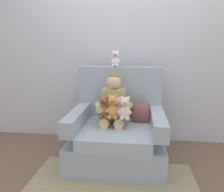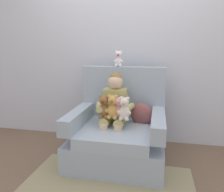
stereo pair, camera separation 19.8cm
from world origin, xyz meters
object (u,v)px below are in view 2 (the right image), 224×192
(armchair, at_px, (118,133))
(plush_pink, at_px, (119,108))
(seated_child, at_px, (114,106))
(plush_white_on_backrest, at_px, (119,59))
(plush_brown, at_px, (104,107))
(plush_cream, at_px, (124,109))
(plush_honey, at_px, (113,107))
(throw_pillow, at_px, (142,114))

(armchair, height_order, plush_pink, armchair)
(seated_child, height_order, plush_white_on_backrest, plush_white_on_backrest)
(plush_brown, bearing_deg, armchair, 55.26)
(seated_child, xyz_separation_m, plush_pink, (0.08, -0.12, 0.01))
(plush_brown, bearing_deg, plush_cream, 7.93)
(armchair, height_order, seated_child, armchair)
(seated_child, distance_m, plush_honey, 0.14)
(plush_brown, relative_size, plush_white_on_backrest, 1.28)
(plush_brown, bearing_deg, plush_pink, 18.05)
(plush_pink, relative_size, plush_honey, 0.93)
(plush_cream, xyz_separation_m, plush_white_on_backrest, (-0.15, 0.47, 0.49))
(seated_child, xyz_separation_m, plush_honey, (0.01, -0.14, 0.02))
(plush_white_on_backrest, bearing_deg, throw_pillow, -22.43)
(armchair, xyz_separation_m, plush_white_on_backrest, (-0.06, 0.32, 0.82))
(armchair, height_order, plush_brown, armchair)
(plush_white_on_backrest, bearing_deg, plush_cream, -60.96)
(throw_pillow, bearing_deg, plush_honey, -140.95)
(plush_brown, height_order, throw_pillow, plush_brown)
(plush_brown, distance_m, plush_honey, 0.10)
(plush_pink, relative_size, throw_pillow, 0.94)
(plush_honey, bearing_deg, plush_white_on_backrest, 112.68)
(plush_brown, xyz_separation_m, plush_white_on_backrest, (0.08, 0.44, 0.49))
(seated_child, height_order, plush_honey, seated_child)
(plush_white_on_backrest, height_order, throw_pillow, plush_white_on_backrest)
(armchair, xyz_separation_m, plush_honey, (-0.04, -0.13, 0.33))
(plush_pink, xyz_separation_m, plush_honey, (-0.07, -0.02, 0.01))
(plush_pink, bearing_deg, plush_white_on_backrest, 98.13)
(throw_pillow, bearing_deg, plush_brown, -149.97)
(seated_child, relative_size, plush_cream, 3.29)
(seated_child, bearing_deg, plush_honey, -86.93)
(armchair, relative_size, throw_pillow, 4.05)
(plush_cream, height_order, plush_honey, plush_honey)
(plush_brown, relative_size, plush_cream, 1.00)
(plush_honey, xyz_separation_m, plush_white_on_backrest, (-0.02, 0.45, 0.49))
(armchair, distance_m, throw_pillow, 0.34)
(plush_cream, bearing_deg, seated_child, 117.88)
(plush_pink, bearing_deg, throw_pillow, 41.15)
(seated_child, bearing_deg, plush_cream, -50.27)
(seated_child, xyz_separation_m, plush_white_on_backrest, (-0.01, 0.31, 0.51))
(plush_brown, xyz_separation_m, plush_cream, (0.23, -0.03, 0.00))
(armchair, bearing_deg, seated_child, 163.43)
(plush_pink, height_order, plush_cream, plush_cream)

